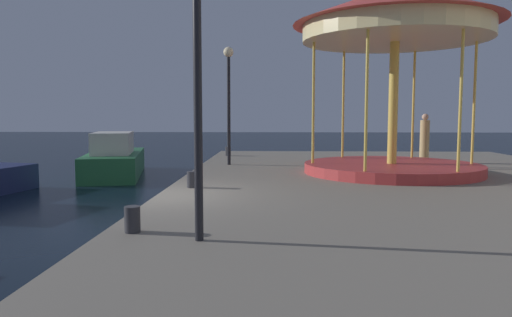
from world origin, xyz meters
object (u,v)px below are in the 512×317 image
object	(u,v)px
bollard_north	(192,179)
bollard_south	(228,151)
lamp_post_mid_promenade	(197,35)
carousel	(395,34)
bollard_center	(132,219)
person_near_carousel	(425,140)
lamp_post_far_end	(229,84)
motorboat_green	(115,160)

from	to	relation	value
bollard_north	bollard_south	bearing A→B (deg)	89.95
bollard_north	lamp_post_mid_promenade	bearing A→B (deg)	-78.94
carousel	bollard_center	xyz separation A→B (m)	(-5.74, -7.55, -3.99)
carousel	bollard_center	size ratio (longest dim) A/B	15.27
person_near_carousel	lamp_post_mid_promenade	bearing A→B (deg)	-120.56
lamp_post_mid_promenade	carousel	bearing A→B (deg)	59.77
lamp_post_far_end	bollard_center	distance (m)	10.20
bollard_north	bollard_south	distance (m)	9.08
person_near_carousel	bollard_north	bearing A→B (deg)	-140.02
carousel	lamp_post_far_end	bearing A→B (deg)	156.29
lamp_post_far_end	bollard_center	xyz separation A→B (m)	(-0.54, -9.84, -2.65)
bollard_south	person_near_carousel	size ratio (longest dim) A/B	0.22
bollard_north	person_near_carousel	distance (m)	9.94
lamp_post_far_end	bollard_south	world-z (taller)	lamp_post_far_end
bollard_center	bollard_south	xyz separation A→B (m)	(0.14, 13.54, 0.00)
motorboat_green	bollard_center	world-z (taller)	motorboat_green
carousel	lamp_post_far_end	size ratio (longest dim) A/B	1.47
motorboat_green	person_near_carousel	distance (m)	12.48
bollard_south	lamp_post_far_end	bearing A→B (deg)	-83.94
motorboat_green	person_near_carousel	size ratio (longest dim) A/B	3.45
lamp_post_far_end	bollard_north	bearing A→B (deg)	-94.26
motorboat_green	bollard_south	bearing A→B (deg)	10.62
bollard_north	motorboat_green	bearing A→B (deg)	119.87
bollard_center	person_near_carousel	bearing A→B (deg)	54.47
carousel	bollard_north	distance (m)	7.54
lamp_post_far_end	motorboat_green	bearing A→B (deg)	151.12
bollard_north	carousel	bearing A→B (deg)	28.93
motorboat_green	bollard_center	distance (m)	13.46
motorboat_green	person_near_carousel	bearing A→B (deg)	-8.45
carousel	lamp_post_far_end	world-z (taller)	carousel
lamp_post_far_end	bollard_north	world-z (taller)	lamp_post_far_end
carousel	bollard_center	bearing A→B (deg)	-127.23
lamp_post_mid_promenade	lamp_post_far_end	xyz separation A→B (m)	(-0.55, 10.26, -0.02)
bollard_north	lamp_post_far_end	bearing A→B (deg)	85.74
carousel	person_near_carousel	distance (m)	5.08
bollard_center	motorboat_green	bearing A→B (deg)	109.88
motorboat_green	carousel	world-z (taller)	carousel
bollard_south	person_near_carousel	distance (m)	8.09
carousel	bollard_south	distance (m)	9.11
motorboat_green	bollard_south	xyz separation A→B (m)	(4.72, 0.88, 0.30)
bollard_south	motorboat_green	bearing A→B (deg)	-169.38
carousel	bollard_south	xyz separation A→B (m)	(-5.60, 5.99, -3.99)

